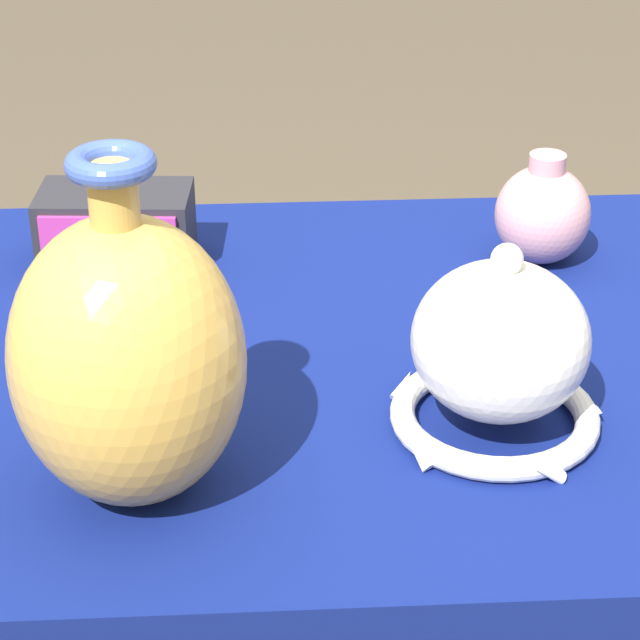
% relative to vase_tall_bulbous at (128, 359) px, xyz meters
% --- Properties ---
extents(display_table, '(1.17, 0.72, 0.77)m').
position_rel_vase_tall_bulbous_xyz_m(display_table, '(0.21, 0.19, -0.21)').
color(display_table, brown).
rests_on(display_table, ground_plane).
extents(vase_tall_bulbous, '(0.18, 0.18, 0.29)m').
position_rel_vase_tall_bulbous_xyz_m(vase_tall_bulbous, '(0.00, 0.00, 0.00)').
color(vase_tall_bulbous, gold).
rests_on(vase_tall_bulbous, display_table).
extents(vase_dome_bell, '(0.19, 0.20, 0.18)m').
position_rel_vase_tall_bulbous_xyz_m(vase_dome_bell, '(0.31, 0.07, -0.05)').
color(vase_dome_bell, white).
rests_on(vase_dome_bell, display_table).
extents(mosaic_tile_box, '(0.17, 0.11, 0.08)m').
position_rel_vase_tall_bulbous_xyz_m(mosaic_tile_box, '(-0.05, 0.41, -0.08)').
color(mosaic_tile_box, '#232328').
rests_on(mosaic_tile_box, display_table).
extents(jar_round_rose, '(0.10, 0.10, 0.12)m').
position_rel_vase_tall_bulbous_xyz_m(jar_round_rose, '(0.41, 0.40, -0.07)').
color(jar_round_rose, '#D19399').
rests_on(jar_round_rose, display_table).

